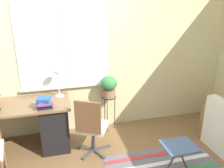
# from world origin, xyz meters

# --- Properties ---
(ground_plane) EXTENTS (14.00, 14.00, 0.00)m
(ground_plane) POSITION_xyz_m (0.00, 0.00, 0.00)
(ground_plane) COLOR brown
(wall_back_with_window) EXTENTS (9.00, 0.12, 2.70)m
(wall_back_with_window) POSITION_xyz_m (-0.00, 0.78, 1.36)
(wall_back_with_window) COLOR beige
(wall_back_with_window) RESTS_ON ground_plane
(desk) EXTENTS (1.82, 0.70, 0.75)m
(desk) POSITION_xyz_m (-0.90, 0.35, 0.40)
(desk) COLOR brown
(desk) RESTS_ON ground_plane
(mouse) EXTENTS (0.03, 0.06, 0.03)m
(mouse) POSITION_xyz_m (-0.94, 0.23, 0.76)
(mouse) COLOR black
(mouse) RESTS_ON desk
(desk_lamp) EXTENTS (0.13, 0.13, 0.45)m
(desk_lamp) POSITION_xyz_m (-0.13, 0.53, 1.08)
(desk_lamp) COLOR white
(desk_lamp) RESTS_ON desk
(book_stack) EXTENTS (0.24, 0.19, 0.16)m
(book_stack) POSITION_xyz_m (-0.34, 0.14, 0.82)
(book_stack) COLOR black
(book_stack) RESTS_ON desk
(office_chair_swivel) EXTENTS (0.54, 0.55, 0.91)m
(office_chair_swivel) POSITION_xyz_m (0.28, -0.04, 0.47)
(office_chair_swivel) COLOR #47474C
(office_chair_swivel) RESTS_ON ground_plane
(plant_stand) EXTENTS (0.25, 0.25, 0.63)m
(plant_stand) POSITION_xyz_m (0.69, 0.59, 0.55)
(plant_stand) COLOR #333338
(plant_stand) RESTS_ON ground_plane
(potted_plant) EXTENTS (0.28, 0.28, 0.37)m
(potted_plant) POSITION_xyz_m (0.69, 0.59, 0.83)
(potted_plant) COLOR #9E6B4C
(potted_plant) RESTS_ON plant_stand
(floor_rug_striped) EXTENTS (1.57, 0.90, 0.01)m
(floor_rug_striped) POSITION_xyz_m (1.17, -0.62, 0.00)
(floor_rug_striped) COLOR slate
(floor_rug_striped) RESTS_ON ground_plane
(folding_stool) EXTENTS (0.42, 0.36, 0.41)m
(folding_stool) POSITION_xyz_m (1.31, -0.69, 0.37)
(folding_stool) COLOR slate
(folding_stool) RESTS_ON ground_plane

